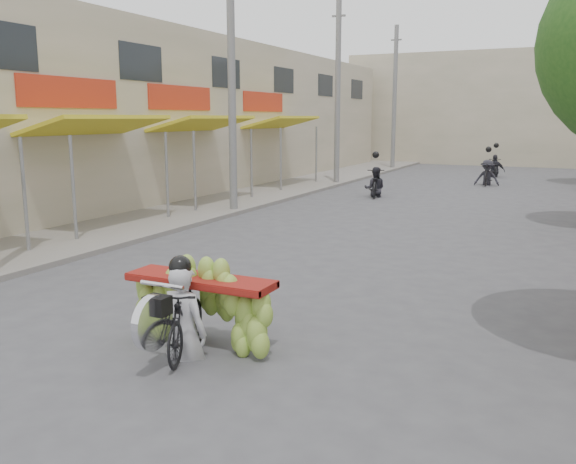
# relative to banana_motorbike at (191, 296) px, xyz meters

# --- Properties ---
(ground) EXTENTS (120.00, 120.00, 0.00)m
(ground) POSITION_rel_banana_motorbike_xyz_m (-0.02, -1.75, -0.73)
(ground) COLOR #4C4B50
(ground) RESTS_ON ground
(sidewalk_left) EXTENTS (4.00, 60.00, 0.12)m
(sidewalk_left) POSITION_rel_banana_motorbike_xyz_m (-7.02, 13.25, -0.67)
(sidewalk_left) COLOR gray
(sidewalk_left) RESTS_ON ground
(shophouse_row_left) EXTENTS (9.77, 40.00, 6.00)m
(shophouse_row_left) POSITION_rel_banana_motorbike_xyz_m (-12.01, 12.23, 2.27)
(shophouse_row_left) COLOR #B4AA8E
(shophouse_row_left) RESTS_ON ground
(far_building) EXTENTS (20.00, 6.00, 7.00)m
(far_building) POSITION_rel_banana_motorbike_xyz_m (-0.02, 36.25, 2.77)
(far_building) COLOR #B4AA8E
(far_building) RESTS_ON ground
(utility_pole_mid) EXTENTS (0.60, 0.24, 8.00)m
(utility_pole_mid) POSITION_rel_banana_motorbike_xyz_m (-5.42, 10.25, 3.30)
(utility_pole_mid) COLOR slate
(utility_pole_mid) RESTS_ON ground
(utility_pole_far) EXTENTS (0.60, 0.24, 8.00)m
(utility_pole_far) POSITION_rel_banana_motorbike_xyz_m (-5.42, 19.25, 3.30)
(utility_pole_far) COLOR slate
(utility_pole_far) RESTS_ON ground
(utility_pole_back) EXTENTS (0.60, 0.24, 8.00)m
(utility_pole_back) POSITION_rel_banana_motorbike_xyz_m (-5.42, 28.25, 3.30)
(utility_pole_back) COLOR slate
(utility_pole_back) RESTS_ON ground
(banana_motorbike) EXTENTS (2.20, 1.79, 2.18)m
(banana_motorbike) POSITION_rel_banana_motorbike_xyz_m (0.00, 0.00, 0.00)
(banana_motorbike) COLOR black
(banana_motorbike) RESTS_ON ground
(bg_motorbike_a) EXTENTS (1.08, 1.86, 1.95)m
(bg_motorbike_a) POSITION_rel_banana_motorbike_xyz_m (-2.58, 15.88, -0.00)
(bg_motorbike_a) COLOR black
(bg_motorbike_a) RESTS_ON ground
(bg_motorbike_b) EXTENTS (1.08, 1.82, 1.95)m
(bg_motorbike_b) POSITION_rel_banana_motorbike_xyz_m (0.69, 21.79, 0.10)
(bg_motorbike_b) COLOR black
(bg_motorbike_b) RESTS_ON ground
(bg_motorbike_c) EXTENTS (1.05, 1.64, 1.95)m
(bg_motorbike_c) POSITION_rel_banana_motorbike_xyz_m (0.51, 25.96, 0.08)
(bg_motorbike_c) COLOR black
(bg_motorbike_c) RESTS_ON ground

